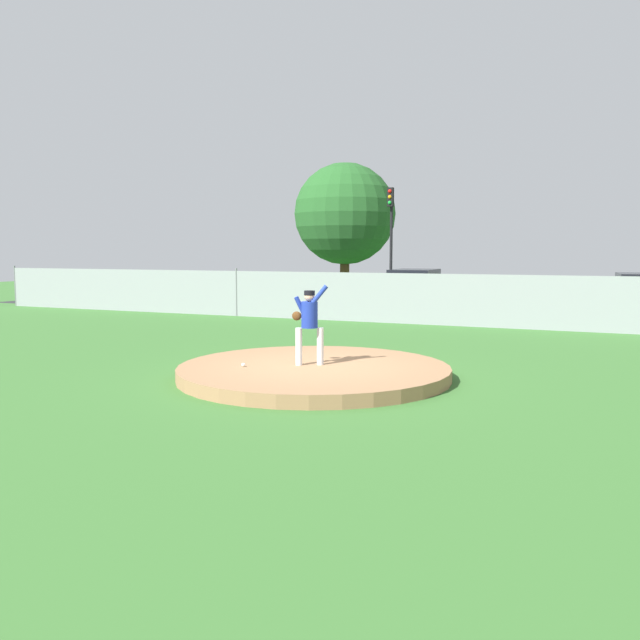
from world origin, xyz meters
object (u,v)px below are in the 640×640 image
traffic_cone_orange (522,307)px  traffic_light_near (391,225)px  baseball (243,365)px  parked_car_navy (414,291)px  pitcher_youth (309,319)px

traffic_cone_orange → traffic_light_near: traffic_light_near is taller
traffic_cone_orange → traffic_light_near: size_ratio=0.10×
baseball → parked_car_navy: parked_car_navy is taller
baseball → traffic_light_near: traffic_light_near is taller
pitcher_youth → baseball: bearing=-146.9°
parked_car_navy → traffic_light_near: 5.74m
traffic_cone_orange → baseball: bearing=-102.0°
baseball → traffic_cone_orange: traffic_cone_orange is taller
parked_car_navy → traffic_cone_orange: parked_car_navy is taller
pitcher_youth → traffic_light_near: traffic_light_near is taller
pitcher_youth → traffic_cone_orange: bearing=81.4°
baseball → traffic_cone_orange: (3.37, 15.92, -0.02)m
parked_car_navy → pitcher_youth: bearing=-82.5°
baseball → traffic_light_near: bearing=99.4°
parked_car_navy → traffic_light_near: traffic_light_near is taller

